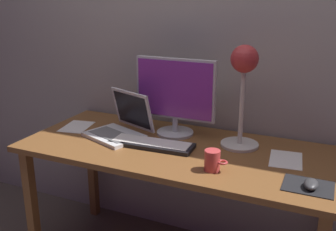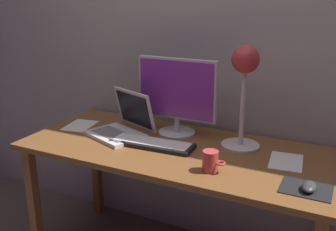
# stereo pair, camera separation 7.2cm
# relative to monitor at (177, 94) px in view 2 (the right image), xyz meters

# --- Properties ---
(back_wall) EXTENTS (4.80, 0.06, 2.60)m
(back_wall) POSITION_rel_monitor_xyz_m (0.08, 0.23, 0.33)
(back_wall) COLOR #A8A099
(back_wall) RESTS_ON ground
(desk) EXTENTS (1.60, 0.70, 0.74)m
(desk) POSITION_rel_monitor_xyz_m (0.08, -0.17, -0.31)
(desk) COLOR brown
(desk) RESTS_ON ground
(monitor) EXTENTS (0.45, 0.20, 0.43)m
(monitor) POSITION_rel_monitor_xyz_m (0.00, 0.00, 0.00)
(monitor) COLOR silver
(monitor) RESTS_ON desk
(keyboard_main) EXTENTS (0.45, 0.16, 0.03)m
(keyboard_main) POSITION_rel_monitor_xyz_m (-0.04, -0.21, -0.22)
(keyboard_main) COLOR black
(keyboard_main) RESTS_ON desk
(laptop) EXTENTS (0.38, 0.37, 0.24)m
(laptop) POSITION_rel_monitor_xyz_m (-0.26, -0.12, -0.16)
(laptop) COLOR silver
(laptop) RESTS_ON desk
(desk_lamp) EXTENTS (0.19, 0.19, 0.52)m
(desk_lamp) POSITION_rel_monitor_xyz_m (0.37, -0.03, 0.13)
(desk_lamp) COLOR beige
(desk_lamp) RESTS_ON desk
(mousepad) EXTENTS (0.20, 0.16, 0.00)m
(mousepad) POSITION_rel_monitor_xyz_m (0.74, -0.35, -0.23)
(mousepad) COLOR black
(mousepad) RESTS_ON desk
(mouse) EXTENTS (0.06, 0.10, 0.03)m
(mouse) POSITION_rel_monitor_xyz_m (0.75, -0.36, -0.21)
(mouse) COLOR #38383A
(mouse) RESTS_ON mousepad
(coffee_mug) EXTENTS (0.11, 0.07, 0.10)m
(coffee_mug) POSITION_rel_monitor_xyz_m (0.33, -0.36, -0.18)
(coffee_mug) COLOR #CC3F3F
(coffee_mug) RESTS_ON desk
(paper_sheet_near_mouse) EXTENTS (0.18, 0.23, 0.00)m
(paper_sheet_near_mouse) POSITION_rel_monitor_xyz_m (-0.58, -0.12, -0.23)
(paper_sheet_near_mouse) COLOR white
(paper_sheet_near_mouse) RESTS_ON desk
(paper_sheet_by_keyboard) EXTENTS (0.17, 0.22, 0.00)m
(paper_sheet_by_keyboard) POSITION_rel_monitor_xyz_m (0.62, -0.11, -0.23)
(paper_sheet_by_keyboard) COLOR white
(paper_sheet_by_keyboard) RESTS_ON desk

